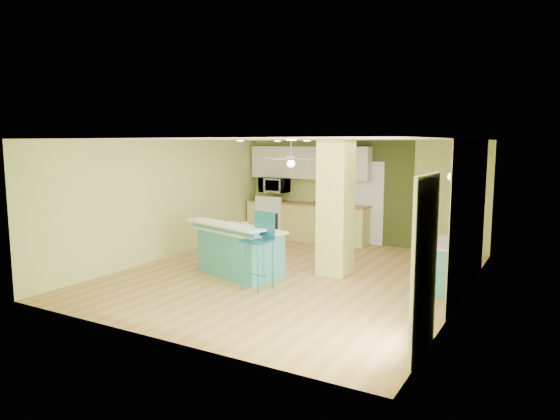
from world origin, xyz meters
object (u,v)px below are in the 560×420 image
at_px(peninsula, 240,251).
at_px(canister, 245,226).
at_px(fruit_bowl, 319,203).
at_px(bar_stool, 261,238).
at_px(side_counter, 448,266).

height_order(peninsula, canister, canister).
relative_size(peninsula, fruit_bowl, 7.40).
height_order(bar_stool, side_counter, bar_stool).
bearing_deg(bar_stool, canister, 155.19).
xyz_separation_m(peninsula, fruit_bowl, (-0.11, 3.66, 0.51)).
bearing_deg(peninsula, side_counter, 32.19).
relative_size(bar_stool, canister, 8.91).
relative_size(peninsula, side_counter, 1.58).
bearing_deg(bar_stool, fruit_bowl, 112.77).
bearing_deg(bar_stool, side_counter, 39.54).
xyz_separation_m(peninsula, side_counter, (3.53, 1.00, -0.06)).
distance_m(peninsula, canister, 0.52).
distance_m(bar_stool, side_counter, 3.17).
distance_m(bar_stool, fruit_bowl, 4.26).
distance_m(side_counter, canister, 3.56).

